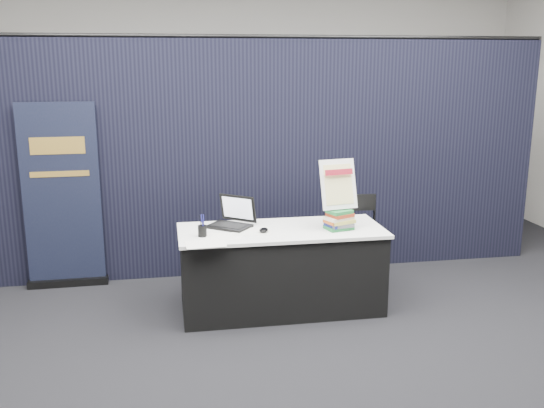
{
  "coord_description": "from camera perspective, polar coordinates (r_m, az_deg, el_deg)",
  "views": [
    {
      "loc": [
        -0.97,
        -4.48,
        2.19
      ],
      "look_at": [
        -0.08,
        0.55,
        0.98
      ],
      "focal_mm": 40.0,
      "sensor_mm": 36.0,
      "label": 1
    }
  ],
  "objects": [
    {
      "name": "info_sign",
      "position": [
        5.29,
        6.27,
        1.81
      ],
      "size": [
        0.34,
        0.18,
        0.45
      ],
      "rotation": [
        0.0,
        0.0,
        0.18
      ],
      "color": "black",
      "rests_on": "book_stack_tall"
    },
    {
      "name": "drape_partition",
      "position": [
        6.23,
        -0.93,
        4.22
      ],
      "size": [
        6.0,
        0.08,
        2.4
      ],
      "primitive_type": "cube",
      "color": "black",
      "rests_on": "floor"
    },
    {
      "name": "book_stack_short",
      "position": [
        5.32,
        6.32,
        -1.92
      ],
      "size": [
        0.25,
        0.22,
        0.09
      ],
      "rotation": [
        0.0,
        0.0,
        0.28
      ],
      "color": "#1D6E33",
      "rests_on": "display_table"
    },
    {
      "name": "book_stack_tall",
      "position": [
        5.33,
        6.27,
        -1.44
      ],
      "size": [
        0.26,
        0.23,
        0.18
      ],
      "rotation": [
        0.0,
        0.0,
        0.36
      ],
      "color": "navy",
      "rests_on": "display_table"
    },
    {
      "name": "brochure_left",
      "position": [
        5.11,
        -4.56,
        -3.06
      ],
      "size": [
        0.33,
        0.26,
        0.0
      ],
      "primitive_type": "cube",
      "rotation": [
        0.0,
        0.0,
        -0.19
      ],
      "color": "white",
      "rests_on": "display_table"
    },
    {
      "name": "pullup_banner",
      "position": [
        6.21,
        -19.1,
        -0.27
      ],
      "size": [
        0.77,
        0.11,
        1.81
      ],
      "rotation": [
        0.0,
        0.0,
        0.02
      ],
      "color": "black",
      "rests_on": "floor"
    },
    {
      "name": "wall_back",
      "position": [
        8.54,
        -3.55,
        10.39
      ],
      "size": [
        8.0,
        0.02,
        3.5
      ],
      "primitive_type": "cube",
      "color": "beige",
      "rests_on": "floor"
    },
    {
      "name": "display_table",
      "position": [
        5.43,
        0.87,
        -6.16
      ],
      "size": [
        1.8,
        0.75,
        0.75
      ],
      "color": "black",
      "rests_on": "floor"
    },
    {
      "name": "stacking_chair",
      "position": [
        5.87,
        8.22,
        -3.36
      ],
      "size": [
        0.46,
        0.46,
        0.93
      ],
      "rotation": [
        0.0,
        0.0,
        -0.09
      ],
      "color": "black",
      "rests_on": "floor"
    },
    {
      "name": "brochure_mid",
      "position": [
        4.92,
        -6.27,
        -3.75
      ],
      "size": [
        0.33,
        0.24,
        0.0
      ],
      "primitive_type": "cube",
      "rotation": [
        0.0,
        0.0,
        0.05
      ],
      "color": "white",
      "rests_on": "display_table"
    },
    {
      "name": "pen_cup",
      "position": [
        5.12,
        -6.57,
        -2.54
      ],
      "size": [
        0.09,
        0.09,
        0.1
      ],
      "primitive_type": "cylinder",
      "rotation": [
        0.0,
        0.0,
        -0.17
      ],
      "color": "black",
      "rests_on": "display_table"
    },
    {
      "name": "brochure_right",
      "position": [
        5.23,
        -1.98,
        -2.61
      ],
      "size": [
        0.34,
        0.24,
        0.0
      ],
      "primitive_type": "cube",
      "rotation": [
        0.0,
        0.0,
        -0.01
      ],
      "color": "white",
      "rests_on": "display_table"
    },
    {
      "name": "laptop",
      "position": [
        5.41,
        -4.1,
        -1.44
      ],
      "size": [
        0.43,
        0.47,
        0.27
      ],
      "rotation": [
        0.0,
        0.0,
        -0.66
      ],
      "color": "black",
      "rests_on": "display_table"
    },
    {
      "name": "floor",
      "position": [
        5.08,
        2.06,
        -12.21
      ],
      "size": [
        8.0,
        8.0,
        0.0
      ],
      "primitive_type": "plane",
      "color": "black",
      "rests_on": "ground"
    },
    {
      "name": "mouse",
      "position": [
        5.21,
        -0.79,
        -2.47
      ],
      "size": [
        0.11,
        0.14,
        0.04
      ],
      "primitive_type": "ellipsoid",
      "rotation": [
        0.0,
        0.0,
        -0.37
      ],
      "color": "black",
      "rests_on": "display_table"
    }
  ]
}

